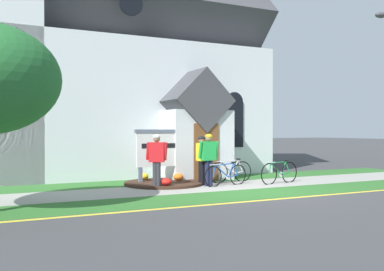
# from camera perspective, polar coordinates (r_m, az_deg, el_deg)

# --- Properties ---
(ground) EXTENTS (140.00, 140.00, 0.00)m
(ground) POSITION_cam_1_polar(r_m,az_deg,el_deg) (16.81, 1.02, -5.64)
(ground) COLOR #3D3D3F
(sidewalk_slab) EXTENTS (32.00, 2.14, 0.01)m
(sidewalk_slab) POSITION_cam_1_polar(r_m,az_deg,el_deg) (13.65, -4.07, -7.10)
(sidewalk_slab) COLOR #99968E
(sidewalk_slab) RESTS_ON ground
(grass_verge) EXTENTS (32.00, 1.81, 0.01)m
(grass_verge) POSITION_cam_1_polar(r_m,az_deg,el_deg) (11.86, -0.52, -8.29)
(grass_verge) COLOR #2D6628
(grass_verge) RESTS_ON ground
(church_lawn) EXTENTS (24.00, 1.95, 0.01)m
(church_lawn) POSITION_cam_1_polar(r_m,az_deg,el_deg) (15.56, -6.86, -6.14)
(church_lawn) COLOR #2D6628
(church_lawn) RESTS_ON ground
(curb_paint_stripe) EXTENTS (28.00, 0.16, 0.01)m
(curb_paint_stripe) POSITION_cam_1_polar(r_m,az_deg,el_deg) (10.92, 1.86, -9.07)
(curb_paint_stripe) COLOR yellow
(curb_paint_stripe) RESTS_ON ground
(church_building) EXTENTS (13.36, 11.80, 13.92)m
(church_building) POSITION_cam_1_polar(r_m,az_deg,el_deg) (20.95, -13.11, 9.52)
(church_building) COLOR silver
(church_building) RESTS_ON ground
(church_sign) EXTENTS (1.83, 0.13, 1.88)m
(church_sign) POSITION_cam_1_polar(r_m,az_deg,el_deg) (15.15, -4.21, -1.82)
(church_sign) COLOR slate
(church_sign) RESTS_ON ground
(flower_bed) EXTENTS (2.69, 2.69, 0.34)m
(flower_bed) POSITION_cam_1_polar(r_m,az_deg,el_deg) (14.91, -3.73, -6.18)
(flower_bed) COLOR #382319
(flower_bed) RESTS_ON ground
(bicycle_black) EXTENTS (1.76, 0.34, 0.81)m
(bicycle_black) POSITION_cam_1_polar(r_m,az_deg,el_deg) (14.59, 4.46, -5.15)
(bicycle_black) COLOR black
(bicycle_black) RESTS_ON ground
(bicycle_green) EXTENTS (1.74, 0.08, 0.86)m
(bicycle_green) POSITION_cam_1_polar(r_m,az_deg,el_deg) (15.65, 5.10, -4.69)
(bicycle_green) COLOR black
(bicycle_green) RESTS_ON ground
(bicycle_orange) EXTENTS (1.73, 0.31, 0.82)m
(bicycle_orange) POSITION_cam_1_polar(r_m,az_deg,el_deg) (15.48, 11.38, -4.76)
(bicycle_orange) COLOR black
(bicycle_orange) RESTS_ON ground
(cyclist_in_blue_jersey) EXTENTS (0.55, 0.56, 1.72)m
(cyclist_in_blue_jersey) POSITION_cam_1_polar(r_m,az_deg,el_deg) (13.74, -4.65, -2.80)
(cyclist_in_blue_jersey) COLOR #2D2D33
(cyclist_in_blue_jersey) RESTS_ON ground
(cyclist_in_yellow_jersey) EXTENTS (0.27, 0.76, 1.66)m
(cyclist_in_yellow_jersey) POSITION_cam_1_polar(r_m,az_deg,el_deg) (14.67, 1.27, -2.77)
(cyclist_in_yellow_jersey) COLOR black
(cyclist_in_yellow_jersey) RESTS_ON ground
(cyclist_in_white_jersey) EXTENTS (0.68, 0.29, 1.73)m
(cyclist_in_white_jersey) POSITION_cam_1_polar(r_m,az_deg,el_deg) (14.41, 2.19, -2.61)
(cyclist_in_white_jersey) COLOR #191E38
(cyclist_in_white_jersey) RESTS_ON ground
(roadside_conifer) EXTENTS (4.13, 4.13, 7.23)m
(roadside_conifer) POSITION_cam_1_polar(r_m,az_deg,el_deg) (24.32, 2.18, 7.11)
(roadside_conifer) COLOR #3D2D1E
(roadside_conifer) RESTS_ON ground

